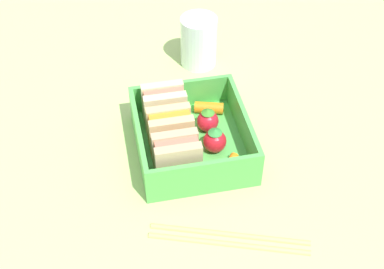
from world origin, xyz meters
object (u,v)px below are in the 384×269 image
strawberry_far_left (215,140)px  drinking_glass (199,41)px  sandwich_center_left (170,130)px  sandwich_center (164,106)px  sandwich_left (177,157)px  carrot_stick_far_left (228,167)px  strawberry_left (208,120)px  chopstick_pair (229,238)px  carrot_stick_left (209,108)px

strawberry_far_left → drinking_glass: 20.45cm
sandwich_center_left → drinking_glass: 20.03cm
sandwich_center_left → sandwich_center: (4.72, 0.00, 0.00)cm
sandwich_left → carrot_stick_far_left: (-0.98, -6.32, -2.24)cm
sandwich_left → sandwich_center: bearing=0.0°
carrot_stick_far_left → strawberry_left: size_ratio=1.21×
strawberry_left → chopstick_pair: size_ratio=0.20×
strawberry_left → drinking_glass: 16.56cm
carrot_stick_far_left → strawberry_left: 7.95cm
carrot_stick_far_left → chopstick_pair: carrot_stick_far_left is taller
chopstick_pair → drinking_glass: 33.87cm
sandwich_center_left → chopstick_pair: bearing=-164.6°
drinking_glass → chopstick_pair: bearing=174.0°
sandwich_center_left → drinking_glass: drinking_glass is taller
sandwich_left → carrot_stick_far_left: sandwich_left is taller
sandwich_center_left → drinking_glass: (18.50, -7.67, -0.00)cm
sandwich_center_left → carrot_stick_left: (5.42, -6.36, -2.02)cm
carrot_stick_far_left → drinking_glass: (24.20, -1.34, 2.24)cm
sandwich_center_left → strawberry_far_left: 5.87cm
sandwich_left → carrot_stick_far_left: bearing=-98.8°
sandwich_center_left → strawberry_far_left: sandwich_center_left is taller
carrot_stick_far_left → drinking_glass: bearing=-3.2°
strawberry_left → carrot_stick_left: strawberry_left is taller
strawberry_left → chopstick_pair: (-17.12, 1.29, -2.45)cm
sandwich_center_left → chopstick_pair: (-14.98, -4.13, -3.67)cm
drinking_glass → sandwich_left: bearing=161.7°
strawberry_left → sandwich_center: bearing=64.5°
sandwich_center_left → drinking_glass: size_ratio=0.71×
sandwich_center_left → strawberry_far_left: size_ratio=1.56×
carrot_stick_left → sandwich_center: bearing=96.3°
carrot_stick_far_left → carrot_stick_left: (11.12, -0.04, 0.22)cm
carrot_stick_left → chopstick_pair: carrot_stick_left is taller
sandwich_center_left → chopstick_pair: 15.97cm
carrot_stick_left → drinking_glass: (13.08, -1.31, 2.02)cm
sandwich_center_left → carrot_stick_far_left: bearing=-132.0°
strawberry_far_left → strawberry_left: size_ratio=1.03×
carrot_stick_far_left → carrot_stick_left: 11.12cm
sandwich_center_left → strawberry_far_left: bearing=-108.2°
sandwich_center → chopstick_pair: bearing=-168.2°
sandwich_left → sandwich_center_left: same height
carrot_stick_far_left → drinking_glass: 24.34cm
sandwich_center → drinking_glass: (13.78, -7.67, -0.00)cm
sandwich_center → carrot_stick_far_left: bearing=-148.7°
carrot_stick_far_left → carrot_stick_left: size_ratio=1.08×
chopstick_pair → drinking_glass: (33.48, -3.54, 3.66)cm
sandwich_center → carrot_stick_far_left: size_ratio=1.32×
strawberry_far_left → chopstick_pair: bearing=174.2°
sandwich_center → drinking_glass: bearing=-29.1°
strawberry_far_left → carrot_stick_left: 7.32cm
sandwich_center → strawberry_left: (-2.59, -5.42, -1.22)cm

